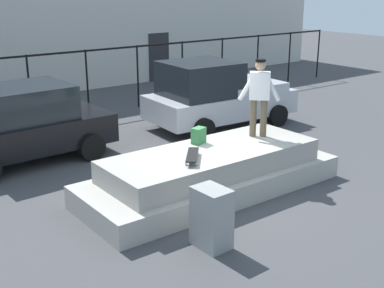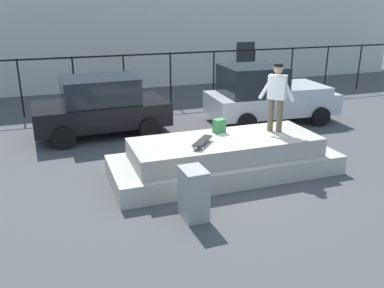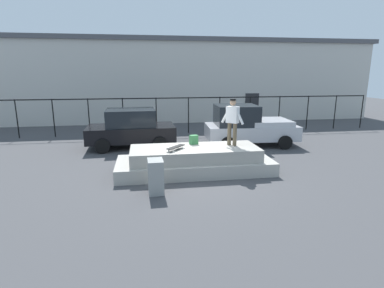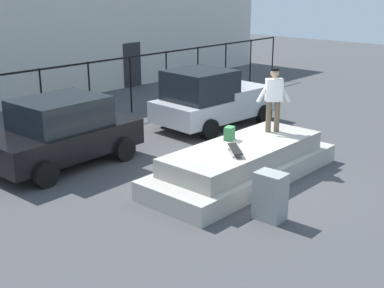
# 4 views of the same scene
# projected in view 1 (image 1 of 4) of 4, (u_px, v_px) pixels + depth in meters

# --- Properties ---
(ground_plane) EXTENTS (60.00, 60.00, 0.00)m
(ground_plane) POSITION_uv_depth(u_px,v_px,m) (208.00, 193.00, 10.31)
(ground_plane) COLOR #424244
(concrete_ledge) EXTENTS (5.44, 2.04, 0.89)m
(concrete_ledge) POSITION_uv_depth(u_px,v_px,m) (212.00, 173.00, 10.27)
(concrete_ledge) COLOR #ADA89E
(concrete_ledge) RESTS_ON ground_plane
(skateboarder) EXTENTS (0.71, 0.68, 1.66)m
(skateboarder) POSITION_uv_depth(u_px,v_px,m) (259.00, 93.00, 10.70)
(skateboarder) COLOR brown
(skateboarder) RESTS_ON concrete_ledge
(skateboard) EXTENTS (0.70, 0.76, 0.12)m
(skateboard) POSITION_uv_depth(u_px,v_px,m) (192.00, 155.00, 9.49)
(skateboard) COLOR black
(skateboard) RESTS_ON concrete_ledge
(backpack) EXTENTS (0.33, 0.27, 0.33)m
(backpack) POSITION_uv_depth(u_px,v_px,m) (199.00, 136.00, 10.46)
(backpack) COLOR #33723F
(backpack) RESTS_ON concrete_ledge
(car_black_sedan_near) EXTENTS (4.09, 2.35, 1.79)m
(car_black_sedan_near) POSITION_uv_depth(u_px,v_px,m) (22.00, 124.00, 11.92)
(car_black_sedan_near) COLOR black
(car_black_sedan_near) RESTS_ON ground_plane
(car_silver_pickup_mid) EXTENTS (4.40, 2.43, 1.94)m
(car_silver_pickup_mid) POSITION_uv_depth(u_px,v_px,m) (216.00, 95.00, 14.74)
(car_silver_pickup_mid) COLOR #B7B7BC
(car_silver_pickup_mid) RESTS_ON ground_plane
(utility_box) EXTENTS (0.46, 0.61, 1.00)m
(utility_box) POSITION_uv_depth(u_px,v_px,m) (211.00, 218.00, 8.09)
(utility_box) COLOR gray
(utility_box) RESTS_ON ground_plane
(fence_row) EXTENTS (24.06, 0.06, 2.07)m
(fence_row) POSITION_uv_depth(u_px,v_px,m) (59.00, 75.00, 15.31)
(fence_row) COLOR black
(fence_row) RESTS_ON ground_plane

